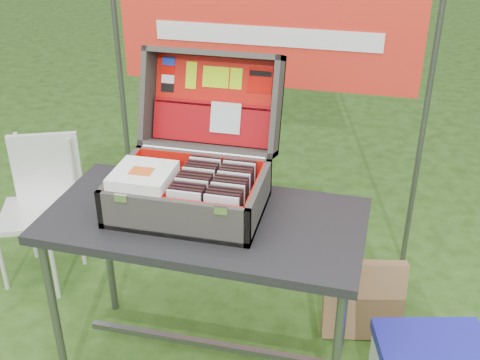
% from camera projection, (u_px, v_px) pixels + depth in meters
% --- Properties ---
extents(table, '(1.33, 0.69, 0.82)m').
position_uv_depth(table, '(207.00, 295.00, 2.66)').
color(table, '#2B2B2E').
rests_on(table, ground).
extents(table_top, '(1.33, 0.69, 0.04)m').
position_uv_depth(table_top, '(204.00, 220.00, 2.48)').
color(table_top, '#2B2B2E').
rests_on(table_top, ground).
extents(table_leg_fl, '(0.04, 0.04, 0.78)m').
position_uv_depth(table_leg_fl, '(55.00, 317.00, 2.56)').
color(table_leg_fl, '#59595B').
rests_on(table_leg_fl, ground).
extents(table_leg_bl, '(0.04, 0.04, 0.78)m').
position_uv_depth(table_leg_bl, '(108.00, 247.00, 3.02)').
color(table_leg_bl, '#59595B').
rests_on(table_leg_bl, ground).
extents(table_leg_br, '(0.04, 0.04, 0.78)m').
position_uv_depth(table_leg_br, '(347.00, 281.00, 2.78)').
color(table_leg_br, '#59595B').
rests_on(table_leg_br, ground).
extents(table_brace, '(1.16, 0.03, 0.03)m').
position_uv_depth(table_brace, '(208.00, 344.00, 2.80)').
color(table_brace, '#59595B').
rests_on(table_brace, ground).
extents(suitcase, '(0.62, 0.60, 0.56)m').
position_uv_depth(suitcase, '(191.00, 144.00, 2.43)').
color(suitcase, '#55514A').
rests_on(suitcase, table).
extents(suitcase_base_bottom, '(0.62, 0.44, 0.02)m').
position_uv_depth(suitcase_base_bottom, '(189.00, 207.00, 2.51)').
color(suitcase_base_bottom, '#55514A').
rests_on(suitcase_base_bottom, table_top).
extents(suitcase_base_wall_front, '(0.62, 0.02, 0.16)m').
position_uv_depth(suitcase_base_wall_front, '(172.00, 219.00, 2.30)').
color(suitcase_base_wall_front, '#55514A').
rests_on(suitcase_base_wall_front, table_top).
extents(suitcase_base_wall_back, '(0.62, 0.02, 0.16)m').
position_uv_depth(suitcase_base_wall_back, '(203.00, 170.00, 2.65)').
color(suitcase_base_wall_back, '#55514A').
rests_on(suitcase_base_wall_back, table_top).
extents(suitcase_base_wall_left, '(0.02, 0.44, 0.16)m').
position_uv_depth(suitcase_base_wall_left, '(122.00, 185.00, 2.53)').
color(suitcase_base_wall_left, '#55514A').
rests_on(suitcase_base_wall_left, table_top).
extents(suitcase_base_wall_right, '(0.02, 0.44, 0.16)m').
position_uv_depth(suitcase_base_wall_right, '(259.00, 201.00, 2.41)').
color(suitcase_base_wall_right, '#55514A').
rests_on(suitcase_base_wall_right, table_top).
extents(suitcase_liner_floor, '(0.57, 0.39, 0.01)m').
position_uv_depth(suitcase_liner_floor, '(189.00, 204.00, 2.50)').
color(suitcase_liner_floor, '#C20C06').
rests_on(suitcase_liner_floor, suitcase_base_bottom).
extents(suitcase_latch_left, '(0.05, 0.01, 0.03)m').
position_uv_depth(suitcase_latch_left, '(121.00, 198.00, 2.29)').
color(suitcase_latch_left, silver).
rests_on(suitcase_latch_left, suitcase_base_wall_front).
extents(suitcase_latch_right, '(0.05, 0.01, 0.03)m').
position_uv_depth(suitcase_latch_right, '(221.00, 211.00, 2.21)').
color(suitcase_latch_right, silver).
rests_on(suitcase_latch_right, suitcase_base_wall_front).
extents(suitcase_hinge, '(0.55, 0.02, 0.02)m').
position_uv_depth(suitcase_hinge, '(203.00, 152.00, 2.62)').
color(suitcase_hinge, silver).
rests_on(suitcase_hinge, suitcase_base_wall_back).
extents(suitcase_lid_back, '(0.62, 0.16, 0.42)m').
position_uv_depth(suitcase_lid_back, '(215.00, 101.00, 2.73)').
color(suitcase_lid_back, '#55514A').
rests_on(suitcase_lid_back, suitcase_base_wall_back).
extents(suitcase_lid_rim_far, '(0.62, 0.16, 0.08)m').
position_uv_depth(suitcase_lid_rim_far, '(214.00, 53.00, 2.63)').
color(suitcase_lid_rim_far, '#55514A').
rests_on(suitcase_lid_rim_far, suitcase_lid_back).
extents(suitcase_lid_rim_near, '(0.62, 0.16, 0.08)m').
position_uv_depth(suitcase_lid_rim_near, '(208.00, 147.00, 2.70)').
color(suitcase_lid_rim_near, '#55514A').
rests_on(suitcase_lid_rim_near, suitcase_lid_back).
extents(suitcase_lid_rim_left, '(0.02, 0.30, 0.47)m').
position_uv_depth(suitcase_lid_rim_left, '(149.00, 96.00, 2.72)').
color(suitcase_lid_rim_left, '#55514A').
rests_on(suitcase_lid_rim_left, suitcase_lid_back).
extents(suitcase_lid_rim_right, '(0.02, 0.30, 0.47)m').
position_uv_depth(suitcase_lid_rim_right, '(277.00, 107.00, 2.60)').
color(suitcase_lid_rim_right, '#55514A').
rests_on(suitcase_lid_rim_right, suitcase_lid_back).
extents(suitcase_lid_liner, '(0.56, 0.13, 0.37)m').
position_uv_depth(suitcase_lid_liner, '(215.00, 101.00, 2.72)').
color(suitcase_lid_liner, '#C20C06').
rests_on(suitcase_lid_liner, suitcase_lid_back).
extents(suitcase_liner_wall_front, '(0.57, 0.01, 0.14)m').
position_uv_depth(suitcase_liner_wall_front, '(173.00, 214.00, 2.30)').
color(suitcase_liner_wall_front, '#C20C06').
rests_on(suitcase_liner_wall_front, suitcase_base_bottom).
extents(suitcase_liner_wall_back, '(0.57, 0.01, 0.14)m').
position_uv_depth(suitcase_liner_wall_back, '(202.00, 169.00, 2.63)').
color(suitcase_liner_wall_back, '#C20C06').
rests_on(suitcase_liner_wall_back, suitcase_base_bottom).
extents(suitcase_liner_wall_left, '(0.01, 0.39, 0.14)m').
position_uv_depth(suitcase_liner_wall_left, '(125.00, 183.00, 2.52)').
color(suitcase_liner_wall_left, '#C20C06').
rests_on(suitcase_liner_wall_left, suitcase_base_bottom).
extents(suitcase_liner_wall_right, '(0.01, 0.39, 0.14)m').
position_uv_depth(suitcase_liner_wall_right, '(255.00, 198.00, 2.41)').
color(suitcase_liner_wall_right, '#C20C06').
rests_on(suitcase_liner_wall_right, suitcase_base_bottom).
extents(suitcase_lid_pocket, '(0.55, 0.09, 0.18)m').
position_uv_depth(suitcase_lid_pocket, '(212.00, 124.00, 2.72)').
color(suitcase_lid_pocket, '#93080D').
rests_on(suitcase_lid_pocket, suitcase_lid_liner).
extents(suitcase_pocket_edge, '(0.54, 0.03, 0.03)m').
position_uv_depth(suitcase_pocket_edge, '(213.00, 104.00, 2.69)').
color(suitcase_pocket_edge, '#93080D').
rests_on(suitcase_pocket_edge, suitcase_lid_pocket).
extents(suitcase_pocket_cd, '(0.14, 0.05, 0.13)m').
position_uv_depth(suitcase_pocket_cd, '(226.00, 118.00, 2.68)').
color(suitcase_pocket_cd, silver).
rests_on(suitcase_pocket_cd, suitcase_lid_pocket).
extents(lid_sticker_cc_a, '(0.06, 0.01, 0.04)m').
position_uv_depth(lid_sticker_cc_a, '(169.00, 61.00, 2.73)').
color(lid_sticker_cc_a, '#1933B2').
rests_on(lid_sticker_cc_a, suitcase_lid_liner).
extents(lid_sticker_cc_b, '(0.06, 0.01, 0.04)m').
position_uv_depth(lid_sticker_cc_b, '(168.00, 70.00, 2.73)').
color(lid_sticker_cc_b, '#CA0700').
rests_on(lid_sticker_cc_b, suitcase_lid_liner).
extents(lid_sticker_cc_c, '(0.06, 0.01, 0.04)m').
position_uv_depth(lid_sticker_cc_c, '(168.00, 79.00, 2.74)').
color(lid_sticker_cc_c, white).
rests_on(lid_sticker_cc_c, suitcase_lid_liner).
extents(lid_sticker_cc_d, '(0.06, 0.01, 0.04)m').
position_uv_depth(lid_sticker_cc_d, '(167.00, 88.00, 2.75)').
color(lid_sticker_cc_d, black).
rests_on(lid_sticker_cc_d, suitcase_lid_liner).
extents(lid_card_neon_tall, '(0.05, 0.04, 0.12)m').
position_uv_depth(lid_card_neon_tall, '(191.00, 75.00, 2.71)').
color(lid_card_neon_tall, '#B5ED0B').
rests_on(lid_card_neon_tall, suitcase_lid_liner).
extents(lid_card_neon_main, '(0.12, 0.03, 0.09)m').
position_uv_depth(lid_card_neon_main, '(216.00, 77.00, 2.69)').
color(lid_card_neon_main, '#B5ED0B').
rests_on(lid_card_neon_main, suitcase_lid_liner).
extents(lid_card_neon_small, '(0.05, 0.03, 0.09)m').
position_uv_depth(lid_card_neon_small, '(236.00, 79.00, 2.67)').
color(lid_card_neon_small, '#B5ED0B').
rests_on(lid_card_neon_small, suitcase_lid_liner).
extents(lid_sticker_band, '(0.11, 0.04, 0.11)m').
position_uv_depth(lid_sticker_band, '(260.00, 81.00, 2.65)').
color(lid_sticker_band, '#CA0700').
rests_on(lid_sticker_band, suitcase_lid_liner).
extents(lid_sticker_band_bar, '(0.10, 0.01, 0.02)m').
position_uv_depth(lid_sticker_band_bar, '(261.00, 74.00, 2.64)').
color(lid_sticker_band_bar, black).
rests_on(lid_sticker_band_bar, suitcase_lid_liner).
extents(cd_left_0, '(0.14, 0.01, 0.16)m').
position_uv_depth(cd_left_0, '(184.00, 209.00, 2.31)').
color(cd_left_0, silver).
rests_on(cd_left_0, suitcase_liner_floor).
extents(cd_left_1, '(0.14, 0.01, 0.16)m').
position_uv_depth(cd_left_1, '(186.00, 206.00, 2.33)').
color(cd_left_1, black).
rests_on(cd_left_1, suitcase_liner_floor).
extents(cd_left_2, '(0.14, 0.01, 0.16)m').
position_uv_depth(cd_left_2, '(188.00, 203.00, 2.35)').
color(cd_left_2, black).
rests_on(cd_left_2, suitcase_liner_floor).
extents(cd_left_3, '(0.14, 0.01, 0.16)m').
position_uv_depth(cd_left_3, '(190.00, 200.00, 2.37)').
color(cd_left_3, black).
rests_on(cd_left_3, suitcase_liner_floor).
extents(cd_left_4, '(0.14, 0.01, 0.16)m').
position_uv_depth(cd_left_4, '(192.00, 197.00, 2.39)').
color(cd_left_4, silver).
rests_on(cd_left_4, suitcase_liner_floor).
extents(cd_left_5, '(0.14, 0.01, 0.16)m').
position_uv_depth(cd_left_5, '(194.00, 194.00, 2.41)').
color(cd_left_5, black).
rests_on(cd_left_5, suitcase_liner_floor).
extents(cd_left_6, '(0.14, 0.01, 0.16)m').
position_uv_depth(cd_left_6, '(195.00, 191.00, 2.43)').
color(cd_left_6, black).
rests_on(cd_left_6, suitcase_liner_floor).
extents(cd_left_7, '(0.14, 0.01, 0.16)m').
position_uv_depth(cd_left_7, '(197.00, 189.00, 2.45)').
color(cd_left_7, black).
rests_on(cd_left_7, suitcase_liner_floor).
extents(cd_left_8, '(0.14, 0.01, 0.16)m').
position_uv_depth(cd_left_8, '(199.00, 186.00, 2.47)').
color(cd_left_8, silver).
rests_on(cd_left_8, suitcase_liner_floor).
extents(cd_left_9, '(0.14, 0.01, 0.16)m').
position_uv_depth(cd_left_9, '(201.00, 183.00, 2.49)').
color(cd_left_9, black).
rests_on(cd_left_9, suitcase_liner_floor).
extents(cd_left_10, '(0.14, 0.01, 0.16)m').
position_uv_depth(cd_left_10, '(202.00, 180.00, 2.51)').
color(cd_left_10, black).
rests_on(cd_left_10, suitcase_liner_floor).
extents(cd_left_11, '(0.14, 0.01, 0.16)m').
position_uv_depth(cd_left_11, '(204.00, 178.00, 2.53)').
color(cd_left_11, black).
rests_on(cd_left_11, suitcase_liner_floor).
extents(cd_left_12, '(0.14, 0.01, 0.16)m').
position_uv_depth(cd_left_12, '(205.00, 175.00, 2.56)').
color(cd_left_12, silver).
rests_on(cd_left_12, suitcase_liner_floor).
extents(cd_left_13, '(0.14, 0.01, 0.16)m').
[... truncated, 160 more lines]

